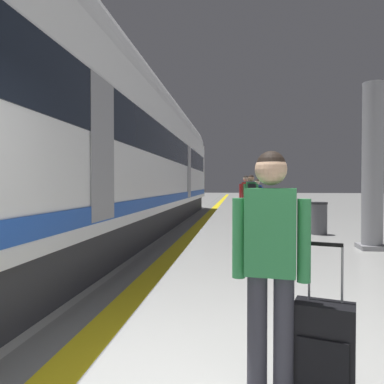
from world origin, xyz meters
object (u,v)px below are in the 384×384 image
at_px(platform_pillar, 373,170).
at_px(duffel_bag_far, 254,215).
at_px(passenger_mid, 251,194).
at_px(duffel_bag_mid, 242,219).
at_px(waste_bin, 319,218).
at_px(rolling_suitcase_foreground, 324,346).
at_px(high_speed_train, 108,143).
at_px(traveller_foreground, 271,254).
at_px(passenger_near, 257,196).
at_px(passenger_far, 246,193).
at_px(suitcase_near, 249,212).

bearing_deg(platform_pillar, duffel_bag_far, 108.22).
distance_m(passenger_mid, platform_pillar, 6.09).
bearing_deg(duffel_bag_mid, waste_bin, -54.94).
bearing_deg(rolling_suitcase_foreground, passenger_mid, 90.25).
bearing_deg(high_speed_train, rolling_suitcase_foreground, -60.52).
relative_size(high_speed_train, platform_pillar, 7.84).
bearing_deg(rolling_suitcase_foreground, duffel_bag_mid, 91.90).
bearing_deg(rolling_suitcase_foreground, traveller_foreground, -178.27).
height_order(passenger_near, passenger_mid, passenger_mid).
height_order(rolling_suitcase_foreground, waste_bin, rolling_suitcase_foreground).
bearing_deg(rolling_suitcase_foreground, platform_pillar, 68.65).
distance_m(passenger_near, platform_pillar, 6.84).
bearing_deg(high_speed_train, duffel_bag_far, 55.31).
xyz_separation_m(platform_pillar, waste_bin, (-0.63, 2.32, -1.27)).
xyz_separation_m(passenger_near, duffel_bag_mid, (-0.59, -1.18, -0.81)).
height_order(passenger_near, waste_bin, passenger_near).
xyz_separation_m(duffel_bag_mid, passenger_far, (0.16, 1.62, 0.89)).
bearing_deg(duffel_bag_mid, suitcase_near, 76.22).
distance_m(passenger_mid, duffel_bag_far, 1.52).
distance_m(traveller_foreground, rolling_suitcase_foreground, 0.70).
height_order(traveller_foreground, passenger_near, traveller_foreground).
relative_size(rolling_suitcase_foreground, passenger_far, 0.58).
bearing_deg(platform_pillar, waste_bin, 105.12).
bearing_deg(passenger_near, suitcase_near, -165.73).
bearing_deg(traveller_foreground, passenger_mid, 88.52).
bearing_deg(high_speed_train, suitcase_near, 54.83).
bearing_deg(high_speed_train, passenger_mid, 49.89).
relative_size(high_speed_train, passenger_far, 16.03).
xyz_separation_m(passenger_mid, passenger_far, (-0.16, 1.34, -0.00)).
bearing_deg(passenger_far, traveller_foreground, -90.59).
bearing_deg(high_speed_train, duffel_bag_mid, 50.62).
relative_size(rolling_suitcase_foreground, passenger_near, 0.63).
xyz_separation_m(rolling_suitcase_foreground, passenger_mid, (-0.05, 11.54, 0.70)).
bearing_deg(rolling_suitcase_foreground, passenger_far, 90.96).
height_order(passenger_mid, duffel_bag_mid, passenger_mid).
bearing_deg(passenger_near, duffel_bag_mid, -116.76).
bearing_deg(duffel_bag_far, duffel_bag_mid, -107.74).
distance_m(passenger_far, platform_pillar, 7.39).
distance_m(passenger_near, passenger_mid, 0.95).
bearing_deg(waste_bin, suitcase_near, 114.08).
relative_size(traveller_foreground, duffel_bag_mid, 3.70).
bearing_deg(duffel_bag_mid, passenger_near, 63.24).
bearing_deg(traveller_foreground, platform_pillar, 65.84).
relative_size(high_speed_train, waste_bin, 31.01).
height_order(passenger_near, duffel_bag_mid, passenger_near).
xyz_separation_m(duffel_bag_far, platform_pillar, (2.23, -6.78, 1.57)).
bearing_deg(passenger_far, duffel_bag_mid, -95.59).
relative_size(traveller_foreground, rolling_suitcase_foreground, 1.60).
relative_size(duffel_bag_mid, waste_bin, 0.48).
distance_m(rolling_suitcase_foreground, suitcase_near, 12.36).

